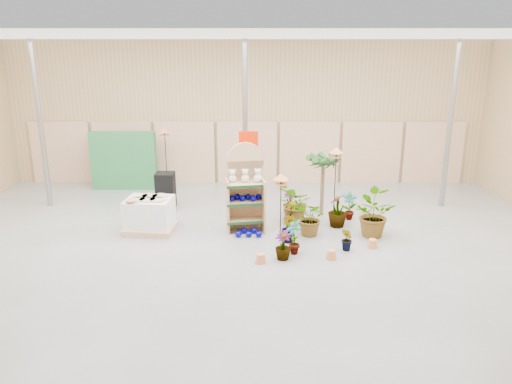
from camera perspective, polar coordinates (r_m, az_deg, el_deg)
room at (r=10.96m, az=-1.58°, el=5.20°), size 15.20×12.10×4.70m
display_shelf at (r=12.01m, az=-1.22°, el=0.16°), size 0.98×0.71×2.14m
teddy_bears at (r=11.81m, az=-1.14°, el=1.77°), size 0.79×0.20×0.33m
gazing_balls_shelf at (r=11.94m, az=-1.23°, el=-0.64°), size 0.79×0.27×0.15m
gazing_balls_floor at (r=11.86m, az=-0.84°, el=-4.68°), size 0.63×0.39×0.15m
pallet_stack at (r=12.29m, az=-12.06°, el=-2.56°), size 1.26×1.09×0.86m
charcoal_planters at (r=13.92m, az=-10.29°, el=0.17°), size 0.50×0.50×1.00m
trellis_stock at (r=15.97m, az=-14.87°, el=3.49°), size 2.00×0.30×1.80m
offer_sign at (r=13.11m, az=-0.86°, el=4.25°), size 0.50×0.08×2.20m
bird_table_front at (r=11.10m, az=2.88°, el=1.52°), size 0.34×0.34×1.62m
bird_table_right at (r=12.57m, az=9.17°, el=4.46°), size 0.34×0.34×1.92m
bird_table_back at (r=15.25m, az=-10.41°, el=6.75°), size 0.34×0.34×1.97m
palm at (r=13.09m, az=7.70°, el=3.61°), size 0.70×0.70×1.72m
potted_plant_1 at (r=11.39m, az=3.86°, el=-4.12°), size 0.50×0.50×0.71m
potted_plant_2 at (r=11.83m, az=6.34°, el=-2.98°), size 1.01×1.03×0.87m
potted_plant_3 at (r=12.49m, az=9.29°, el=-2.04°), size 0.62×0.62×0.86m
potted_plant_4 at (r=13.05m, az=10.61°, el=-1.57°), size 0.41×0.29×0.74m
potted_plant_5 at (r=12.46m, az=3.96°, el=-2.49°), size 0.32×0.38×0.62m
potted_plant_6 at (r=12.58m, az=4.50°, el=-1.41°), size 1.04×1.11×1.00m
potted_plant_7 at (r=10.55m, az=3.10°, el=-6.13°), size 0.43×0.43×0.62m
potted_plant_8 at (r=10.81m, az=4.36°, el=-5.16°), size 0.44×0.49×0.76m
potted_plant_9 at (r=11.13m, az=10.38°, el=-5.36°), size 0.29×0.34×0.54m
potted_plant_10 at (r=12.01m, az=13.02°, el=-2.45°), size 1.21×1.26×1.10m
potted_plant_11 at (r=13.27m, az=3.87°, el=-1.21°), size 0.44×0.44×0.65m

